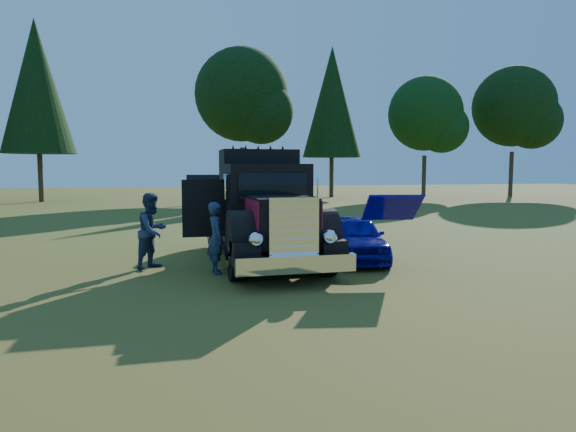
# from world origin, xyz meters

# --- Properties ---
(ground) EXTENTS (120.00, 120.00, 0.00)m
(ground) POSITION_xyz_m (0.00, 0.00, 0.00)
(ground) COLOR #405A1A
(ground) RESTS_ON ground
(treeline) EXTENTS (66.14, 24.04, 13.33)m
(treeline) POSITION_xyz_m (-5.52, 26.96, 7.70)
(treeline) COLOR #2D2116
(treeline) RESTS_ON ground
(diamond_t_truck) EXTENTS (3.38, 7.16, 3.00)m
(diamond_t_truck) POSITION_xyz_m (0.39, 2.42, 1.28)
(diamond_t_truck) COLOR black
(diamond_t_truck) RESTS_ON ground
(hotrod_coupe) EXTENTS (2.09, 4.16, 1.89)m
(hotrod_coupe) POSITION_xyz_m (2.81, 2.10, 0.63)
(hotrod_coupe) COLOR #0722AB
(hotrod_coupe) RESTS_ON ground
(spectator_near) EXTENTS (0.49, 0.67, 1.70)m
(spectator_near) POSITION_xyz_m (-1.00, 1.25, 0.85)
(spectator_near) COLOR #1A283D
(spectator_near) RESTS_ON ground
(spectator_far) EXTENTS (1.14, 1.16, 1.88)m
(spectator_far) POSITION_xyz_m (-2.47, 2.24, 0.94)
(spectator_far) COLOR #1F2E48
(spectator_far) RESTS_ON ground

